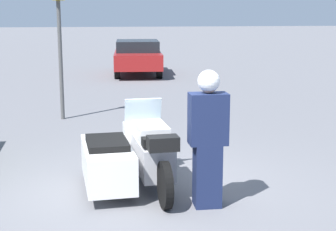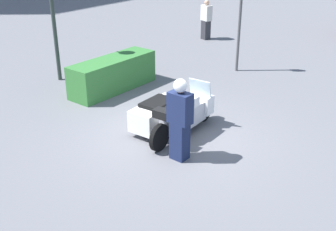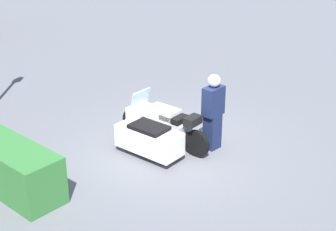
% 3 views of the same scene
% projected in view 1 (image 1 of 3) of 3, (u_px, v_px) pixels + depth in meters
% --- Properties ---
extents(ground_plane, '(160.00, 160.00, 0.00)m').
position_uv_depth(ground_plane, '(147.00, 193.00, 7.02)').
color(ground_plane, slate).
extents(police_motorcycle, '(2.45, 1.24, 1.14)m').
position_uv_depth(police_motorcycle, '(127.00, 155.00, 7.23)').
color(police_motorcycle, black).
rests_on(police_motorcycle, ground).
extents(officer_rider, '(0.30, 0.48, 1.74)m').
position_uv_depth(officer_rider, '(208.00, 136.00, 6.37)').
color(officer_rider, '#192347').
rests_on(officer_rider, ground).
extents(traffic_light_near, '(0.22, 0.28, 3.07)m').
position_uv_depth(traffic_light_near, '(59.00, 29.00, 11.43)').
color(traffic_light_near, '#4C4C4C').
rests_on(traffic_light_near, ground).
extents(parked_car_background, '(4.33, 2.12, 1.33)m').
position_uv_depth(parked_car_background, '(138.00, 56.00, 20.17)').
color(parked_car_background, maroon).
rests_on(parked_car_background, ground).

